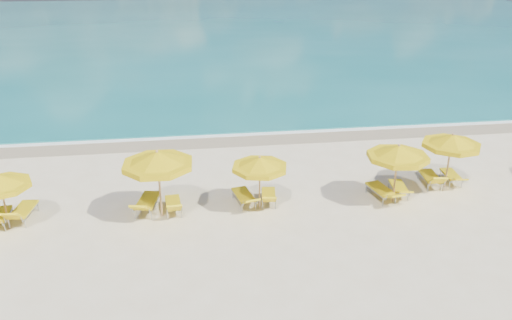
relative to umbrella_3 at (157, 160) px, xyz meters
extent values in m
plane|color=beige|center=(3.76, 0.43, -2.22)|extent=(120.00, 120.00, 0.00)
cube|color=#126565|center=(3.76, 48.43, -2.22)|extent=(120.00, 80.00, 0.30)
cube|color=tan|center=(3.76, 7.83, -2.22)|extent=(120.00, 2.60, 0.01)
cube|color=white|center=(3.76, 8.63, -2.22)|extent=(120.00, 1.20, 0.03)
cube|color=white|center=(-2.24, 17.43, -2.22)|extent=(14.00, 0.36, 0.05)
cube|color=white|center=(11.76, 24.43, -2.22)|extent=(18.00, 0.30, 0.05)
cylinder|color=tan|center=(-5.27, -0.12, -1.22)|extent=(0.06, 0.06, 1.99)
cylinder|color=#E0BD0B|center=(-5.27, -0.12, -0.58)|extent=(2.07, 2.07, 0.16)
cylinder|color=tan|center=(0.00, 0.00, -0.97)|extent=(0.08, 0.08, 2.49)
cone|color=#E0BD0B|center=(0.00, 0.00, 0.07)|extent=(3.37, 3.37, 0.50)
cylinder|color=#E0BD0B|center=(0.00, 0.00, -0.17)|extent=(3.40, 3.40, 0.20)
sphere|color=tan|center=(0.00, 0.00, 0.33)|extent=(0.11, 0.11, 0.11)
cylinder|color=tan|center=(3.63, 0.10, -1.20)|extent=(0.06, 0.06, 2.03)
cone|color=#E0BD0B|center=(3.63, 0.10, -0.35)|extent=(2.40, 2.40, 0.41)
cylinder|color=#E0BD0B|center=(3.63, 0.10, -0.55)|extent=(2.42, 2.42, 0.16)
sphere|color=tan|center=(3.63, 0.10, -0.14)|extent=(0.09, 0.09, 0.09)
cylinder|color=tan|center=(8.83, -0.08, -1.08)|extent=(0.07, 0.07, 2.27)
cone|color=#E0BD0B|center=(8.83, -0.08, -0.13)|extent=(2.84, 2.84, 0.45)
cylinder|color=#E0BD0B|center=(8.83, -0.08, -0.35)|extent=(2.86, 2.86, 0.18)
sphere|color=tan|center=(8.83, -0.08, 0.11)|extent=(0.10, 0.10, 0.10)
cylinder|color=tan|center=(11.44, 0.82, -1.09)|extent=(0.07, 0.07, 2.25)
cone|color=#E0BD0B|center=(11.44, 0.82, -0.15)|extent=(2.72, 2.72, 0.45)
cylinder|color=#E0BD0B|center=(11.44, 0.82, -0.37)|extent=(2.74, 2.74, 0.18)
sphere|color=tan|center=(11.44, 0.82, 0.08)|extent=(0.10, 0.10, 0.10)
cube|color=yellow|center=(-5.64, 0.25, -1.86)|extent=(0.65, 1.29, 0.08)
cube|color=yellow|center=(-4.90, 0.48, -1.83)|extent=(0.74, 1.40, 0.08)
cube|color=yellow|center=(-5.00, -0.42, -1.61)|extent=(0.65, 0.58, 0.49)
cube|color=yellow|center=(-0.51, 0.52, -1.81)|extent=(0.91, 1.53, 0.09)
cube|color=yellow|center=(-0.71, -0.44, -1.60)|extent=(0.74, 0.70, 0.47)
cube|color=yellow|center=(0.42, 0.32, -1.87)|extent=(0.64, 1.25, 0.07)
cube|color=yellow|center=(0.48, -0.48, -1.67)|extent=(0.57, 0.51, 0.44)
cube|color=yellow|center=(3.08, 0.56, -1.84)|extent=(0.82, 1.38, 0.08)
cube|color=yellow|center=(3.25, -0.33, -1.68)|extent=(0.68, 0.67, 0.38)
cube|color=yellow|center=(4.05, 0.54, -1.88)|extent=(0.67, 1.22, 0.07)
cube|color=yellow|center=(3.94, -0.25, -1.70)|extent=(0.58, 0.53, 0.40)
cube|color=yellow|center=(8.45, 0.30, -1.84)|extent=(0.83, 1.41, 0.08)
cube|color=yellow|center=(8.63, -0.62, -1.70)|extent=(0.69, 0.70, 0.33)
cube|color=yellow|center=(9.28, 0.52, -1.88)|extent=(0.69, 1.24, 0.07)
cube|color=yellow|center=(9.16, -0.30, -1.75)|extent=(0.59, 0.60, 0.32)
cube|color=yellow|center=(10.91, 1.16, -1.83)|extent=(0.76, 1.40, 0.08)
cube|color=yellow|center=(10.80, 0.26, -1.62)|extent=(0.66, 0.60, 0.48)
cube|color=yellow|center=(11.92, 1.30, -1.88)|extent=(0.66, 1.23, 0.07)
cube|color=yellow|center=(11.83, 0.47, -1.75)|extent=(0.58, 0.59, 0.31)
camera|label=1|loc=(1.16, -16.39, 6.75)|focal=35.00mm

